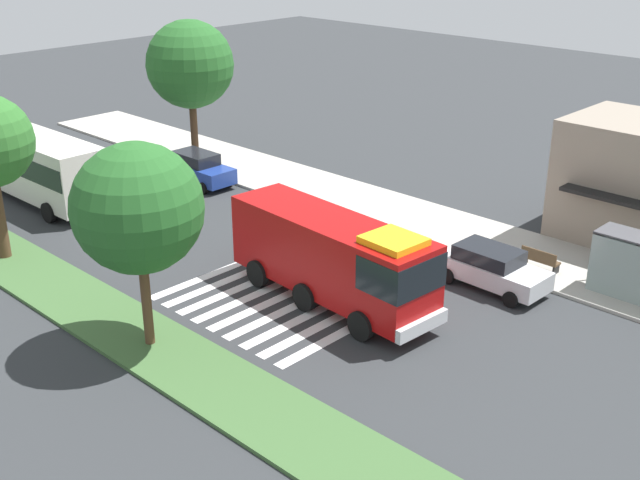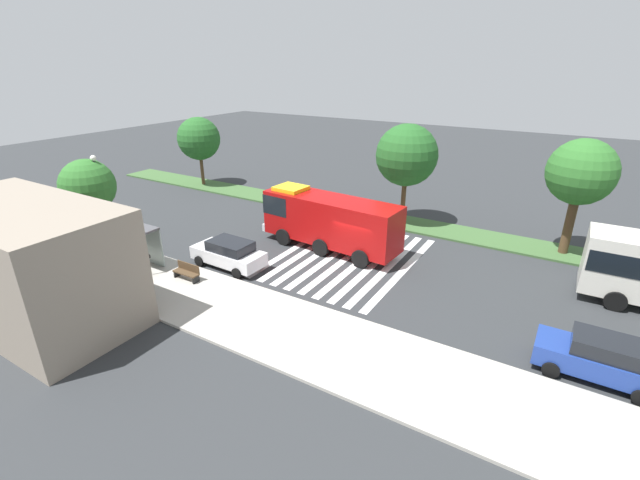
% 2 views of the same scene
% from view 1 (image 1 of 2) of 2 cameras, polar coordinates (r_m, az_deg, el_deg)
% --- Properties ---
extents(ground_plane, '(120.00, 120.00, 0.00)m').
position_cam_1_polar(ground_plane, '(32.60, -1.36, -2.82)').
color(ground_plane, '#2D3033').
extents(sidewalk, '(60.00, 4.92, 0.14)m').
position_cam_1_polar(sidewalk, '(38.44, 7.48, 1.21)').
color(sidewalk, '#ADA89E').
rests_on(sidewalk, ground_plane).
extents(median_strip, '(60.00, 3.00, 0.14)m').
position_cam_1_polar(median_strip, '(28.43, -12.05, -7.31)').
color(median_strip, '#3D6033').
rests_on(median_strip, ground_plane).
extents(crosswalk, '(7.65, 10.65, 0.01)m').
position_cam_1_polar(crosswalk, '(32.21, -0.59, -3.13)').
color(crosswalk, silver).
rests_on(crosswalk, ground_plane).
extents(fire_truck, '(9.44, 3.27, 3.65)m').
position_cam_1_polar(fire_truck, '(29.75, 1.22, -1.20)').
color(fire_truck, '#A50C0C').
rests_on(fire_truck, ground_plane).
extents(parked_car_west, '(4.38, 2.00, 1.75)m').
position_cam_1_polar(parked_car_west, '(44.07, -8.74, 5.12)').
color(parked_car_west, navy).
rests_on(parked_car_west, ground_plane).
extents(parked_car_mid, '(4.54, 2.15, 1.65)m').
position_cam_1_polar(parked_car_mid, '(32.30, 12.19, -1.93)').
color(parked_car_mid, silver).
rests_on(parked_car_mid, ground_plane).
extents(transit_bus, '(11.23, 2.97, 3.48)m').
position_cam_1_polar(transit_bus, '(43.82, -20.22, 5.46)').
color(transit_bus, silver).
rests_on(transit_bus, ground_plane).
extents(bus_stop_shelter, '(3.50, 1.40, 2.46)m').
position_cam_1_polar(bus_stop_shelter, '(32.22, 21.92, -1.20)').
color(bus_stop_shelter, '#4C4C51').
rests_on(bus_stop_shelter, sidewalk).
extents(bench_near_shelter, '(1.60, 0.50, 0.90)m').
position_cam_1_polar(bench_near_shelter, '(34.19, 15.50, -1.34)').
color(bench_near_shelter, '#4C3823').
rests_on(bench_near_shelter, sidewalk).
extents(sidewalk_tree_far_west, '(4.98, 4.98, 8.22)m').
position_cam_1_polar(sidewalk_tree_far_west, '(46.55, -9.31, 12.31)').
color(sidewalk_tree_far_west, '#47301E').
rests_on(sidewalk_tree_far_west, sidewalk).
extents(median_tree_west, '(4.34, 4.34, 7.14)m').
position_cam_1_polar(median_tree_west, '(26.32, -12.95, 2.21)').
color(median_tree_west, '#513823').
rests_on(median_tree_west, median_strip).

